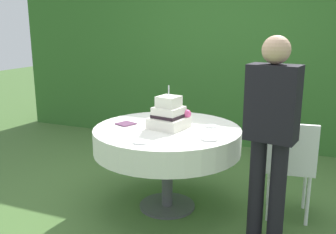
# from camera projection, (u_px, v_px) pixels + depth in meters

# --- Properties ---
(ground_plane) EXTENTS (20.00, 20.00, 0.00)m
(ground_plane) POSITION_uv_depth(u_px,v_px,m) (167.00, 206.00, 3.55)
(ground_plane) COLOR #476B33
(foliage_hedge) EXTENTS (6.67, 0.55, 2.55)m
(foliage_hedge) POSITION_uv_depth(u_px,v_px,m) (230.00, 54.00, 5.35)
(foliage_hedge) COLOR #336628
(foliage_hedge) RESTS_ON ground_plane
(cake_table) EXTENTS (1.32, 1.32, 0.77)m
(cake_table) POSITION_uv_depth(u_px,v_px,m) (167.00, 140.00, 3.39)
(cake_table) COLOR #4C4C51
(cake_table) RESTS_ON ground_plane
(wedding_cake) EXTENTS (0.35, 0.35, 0.39)m
(wedding_cake) POSITION_uv_depth(u_px,v_px,m) (169.00, 116.00, 3.34)
(wedding_cake) COLOR white
(wedding_cake) RESTS_ON cake_table
(serving_plate_near) EXTENTS (0.11, 0.11, 0.01)m
(serving_plate_near) POSITION_uv_depth(u_px,v_px,m) (211.00, 126.00, 3.40)
(serving_plate_near) COLOR white
(serving_plate_near) RESTS_ON cake_table
(serving_plate_far) EXTENTS (0.11, 0.11, 0.01)m
(serving_plate_far) POSITION_uv_depth(u_px,v_px,m) (184.00, 118.00, 3.71)
(serving_plate_far) COLOR white
(serving_plate_far) RESTS_ON cake_table
(serving_plate_left) EXTENTS (0.14, 0.14, 0.01)m
(serving_plate_left) POSITION_uv_depth(u_px,v_px,m) (209.00, 139.00, 3.02)
(serving_plate_left) COLOR white
(serving_plate_left) RESTS_ON cake_table
(serving_plate_right) EXTENTS (0.13, 0.13, 0.01)m
(serving_plate_right) POSITION_uv_depth(u_px,v_px,m) (141.00, 142.00, 2.94)
(serving_plate_right) COLOR white
(serving_plate_right) RESTS_ON cake_table
(napkin_stack) EXTENTS (0.19, 0.19, 0.01)m
(napkin_stack) POSITION_uv_depth(u_px,v_px,m) (126.00, 124.00, 3.48)
(napkin_stack) COLOR #603856
(napkin_stack) RESTS_ON cake_table
(garden_chair) EXTENTS (0.45, 0.45, 0.89)m
(garden_chair) POSITION_uv_depth(u_px,v_px,m) (290.00, 161.00, 3.20)
(garden_chair) COLOR white
(garden_chair) RESTS_ON ground_plane
(standing_person) EXTENTS (0.39, 0.26, 1.60)m
(standing_person) POSITION_uv_depth(u_px,v_px,m) (271.00, 130.00, 2.72)
(standing_person) COLOR black
(standing_person) RESTS_ON ground_plane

